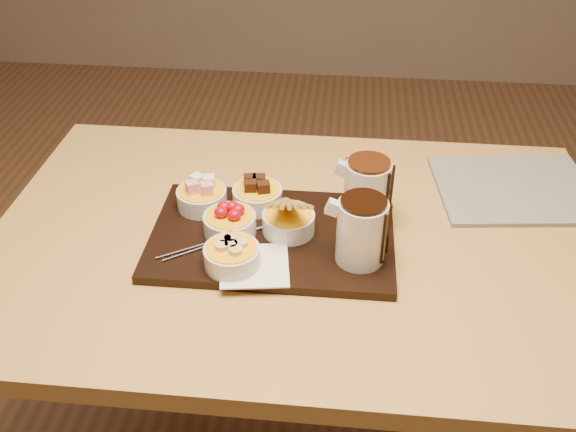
# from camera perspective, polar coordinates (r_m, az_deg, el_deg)

# --- Properties ---
(dining_table) EXTENTS (1.20, 0.80, 0.75)m
(dining_table) POSITION_cam_1_polar(r_m,az_deg,el_deg) (1.31, 0.86, -5.13)
(dining_table) COLOR #BF9247
(dining_table) RESTS_ON ground
(serving_board) EXTENTS (0.46, 0.30, 0.02)m
(serving_board) POSITION_cam_1_polar(r_m,az_deg,el_deg) (1.23, -1.40, -1.85)
(serving_board) COLOR black
(serving_board) RESTS_ON dining_table
(napkin) EXTENTS (0.14, 0.14, 0.00)m
(napkin) POSITION_cam_1_polar(r_m,az_deg,el_deg) (1.14, -2.98, -4.42)
(napkin) COLOR white
(napkin) RESTS_ON serving_board
(bowl_marshmallows) EXTENTS (0.10, 0.10, 0.04)m
(bowl_marshmallows) POSITION_cam_1_polar(r_m,az_deg,el_deg) (1.29, -7.65, 1.56)
(bowl_marshmallows) COLOR beige
(bowl_marshmallows) RESTS_ON serving_board
(bowl_cake) EXTENTS (0.10, 0.10, 0.04)m
(bowl_cake) POSITION_cam_1_polar(r_m,az_deg,el_deg) (1.29, -2.73, 1.69)
(bowl_cake) COLOR beige
(bowl_cake) RESTS_ON serving_board
(bowl_strawberries) EXTENTS (0.10, 0.10, 0.04)m
(bowl_strawberries) POSITION_cam_1_polar(r_m,az_deg,el_deg) (1.22, -5.19, -0.72)
(bowl_strawberries) COLOR beige
(bowl_strawberries) RESTS_ON serving_board
(bowl_biscotti) EXTENTS (0.10, 0.10, 0.04)m
(bowl_biscotti) POSITION_cam_1_polar(r_m,az_deg,el_deg) (1.21, 0.05, -0.60)
(bowl_biscotti) COLOR beige
(bowl_biscotti) RESTS_ON serving_board
(bowl_bananas) EXTENTS (0.10, 0.10, 0.04)m
(bowl_bananas) POSITION_cam_1_polar(r_m,az_deg,el_deg) (1.14, -5.00, -3.62)
(bowl_bananas) COLOR beige
(bowl_bananas) RESTS_ON serving_board
(pitcher_dark_chocolate) EXTENTS (0.09, 0.09, 0.12)m
(pitcher_dark_chocolate) POSITION_cam_1_polar(r_m,az_deg,el_deg) (1.13, 6.54, -1.39)
(pitcher_dark_chocolate) COLOR silver
(pitcher_dark_chocolate) RESTS_ON serving_board
(pitcher_milk_chocolate) EXTENTS (0.09, 0.09, 0.12)m
(pitcher_milk_chocolate) POSITION_cam_1_polar(r_m,az_deg,el_deg) (1.24, 7.02, 2.21)
(pitcher_milk_chocolate) COLOR silver
(pitcher_milk_chocolate) RESTS_ON serving_board
(fondue_skewers) EXTENTS (0.16, 0.24, 0.01)m
(fondue_skewers) POSITION_cam_1_polar(r_m,az_deg,el_deg) (1.21, -5.82, -1.99)
(fondue_skewers) COLOR silver
(fondue_skewers) RESTS_ON serving_board
(newspaper) EXTENTS (0.35, 0.30, 0.01)m
(newspaper) POSITION_cam_1_polar(r_m,az_deg,el_deg) (1.45, 19.51, 2.28)
(newspaper) COLOR beige
(newspaper) RESTS_ON dining_table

